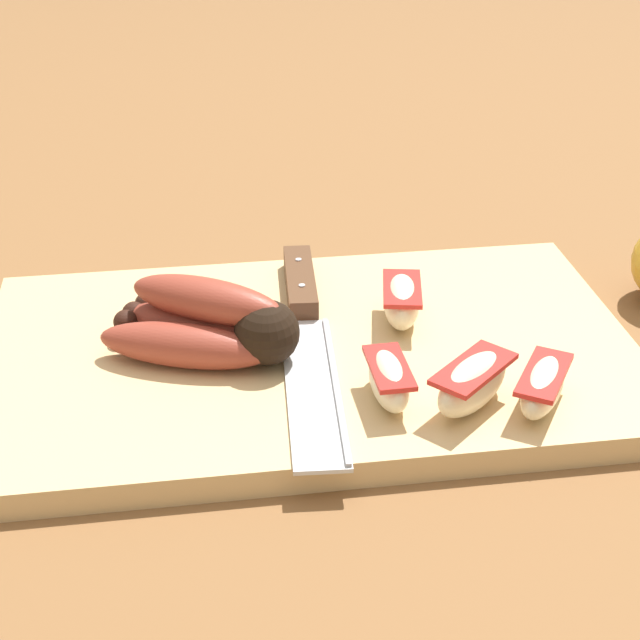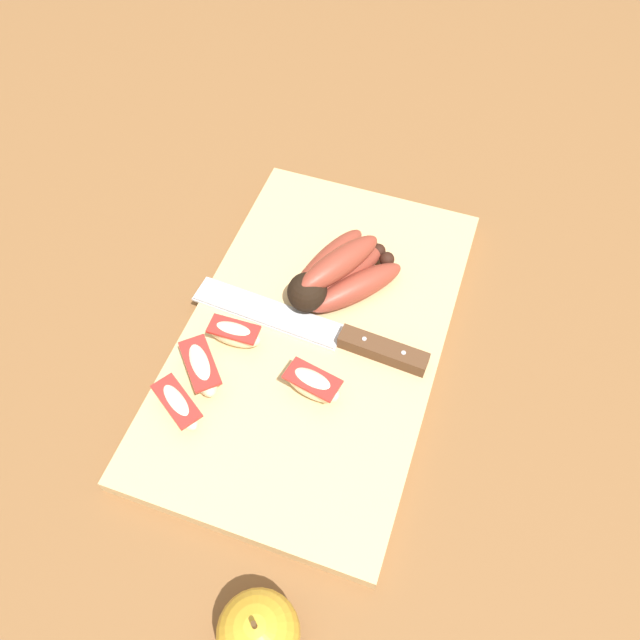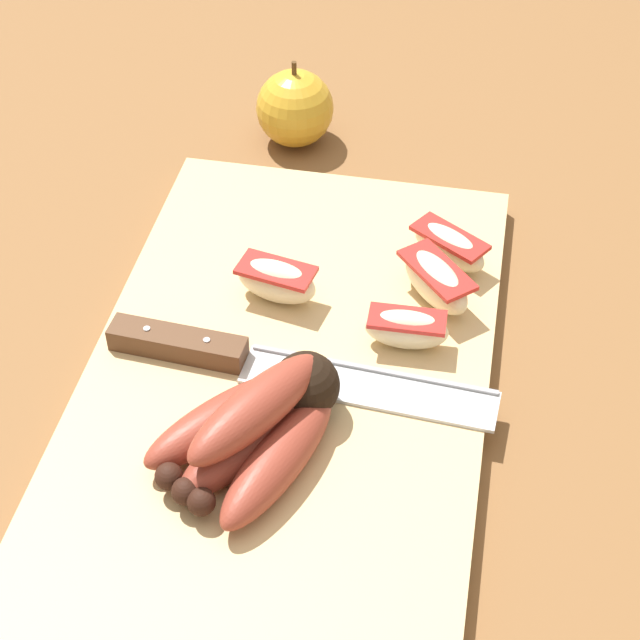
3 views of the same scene
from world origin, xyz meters
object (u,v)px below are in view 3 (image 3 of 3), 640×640
apple_wedge_near (436,281)px  apple_wedge_far (276,280)px  banana_bunch (259,426)px  apple_wedge_extra (449,246)px  chefs_knife (243,358)px  whole_apple (295,108)px  apple_wedge_middle (407,329)px

apple_wedge_near → apple_wedge_far: 0.12m
banana_bunch → apple_wedge_extra: banana_bunch is taller
chefs_knife → apple_wedge_extra: size_ratio=4.06×
banana_bunch → whole_apple: size_ratio=1.77×
apple_wedge_middle → apple_wedge_near: bearing=163.8°
apple_wedge_far → whole_apple: whole_apple is taller
apple_wedge_middle → apple_wedge_far: bearing=-107.0°
apple_wedge_far → whole_apple: bearing=-171.5°
apple_wedge_near → apple_wedge_far: (0.02, -0.12, -0.00)m
banana_bunch → whole_apple: whole_apple is taller
chefs_knife → apple_wedge_near: apple_wedge_near is taller
chefs_knife → apple_wedge_near: (-0.09, 0.13, 0.01)m
apple_wedge_near → apple_wedge_far: bearing=-79.9°
apple_wedge_far → apple_wedge_extra: size_ratio=0.96×
apple_wedge_middle → whole_apple: 0.30m
apple_wedge_near → banana_bunch: bearing=-30.6°
banana_bunch → apple_wedge_middle: size_ratio=2.42×
banana_bunch → apple_wedge_near: 0.19m
apple_wedge_near → whole_apple: whole_apple is taller
apple_wedge_middle → apple_wedge_extra: apple_wedge_middle is taller
apple_wedge_near → apple_wedge_extra: 0.05m
apple_wedge_extra → banana_bunch: bearing=-26.0°
apple_wedge_middle → apple_wedge_extra: 0.10m
apple_wedge_far → apple_wedge_extra: 0.14m
chefs_knife → apple_wedge_near: 0.16m
chefs_knife → apple_wedge_extra: apple_wedge_extra is taller
chefs_knife → whole_apple: bearing=-175.1°
apple_wedge_near → apple_wedge_far: apple_wedge_near is taller
apple_wedge_middle → apple_wedge_extra: (-0.10, 0.02, -0.00)m
chefs_knife → banana_bunch: bearing=22.2°
apple_wedge_near → whole_apple: bearing=-144.6°
chefs_knife → apple_wedge_middle: size_ratio=4.63×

